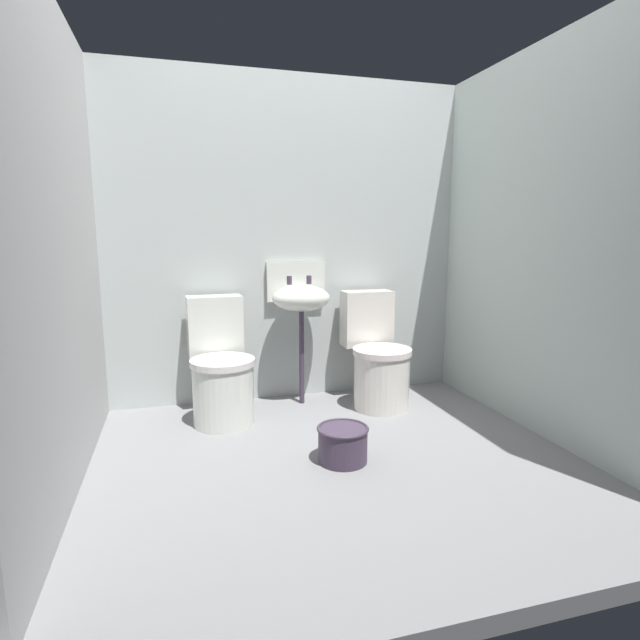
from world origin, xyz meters
name	(u,v)px	position (x,y,z in m)	size (l,w,h in m)	color
ground_plane	(333,461)	(0.00, 0.00, -0.04)	(2.93, 2.52, 0.08)	slate
wall_back	(288,241)	(0.00, 1.11, 1.13)	(2.93, 0.10, 2.27)	#AFB6B4
wall_left	(53,246)	(-1.31, 0.10, 1.13)	(0.10, 2.32, 2.27)	#B6B5B6
wall_right	(539,243)	(1.31, 0.10, 1.13)	(0.10, 2.32, 2.27)	#ABB8B2
toilet_left	(221,371)	(-0.54, 0.71, 0.32)	(0.42, 0.61, 0.78)	silver
toilet_right	(377,360)	(0.54, 0.71, 0.32)	(0.40, 0.59, 0.78)	silver
sink	(300,297)	(0.04, 0.90, 0.75)	(0.42, 0.35, 0.99)	#3E3144
bucket	(343,443)	(0.02, -0.09, 0.10)	(0.28, 0.28, 0.19)	#3E3144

